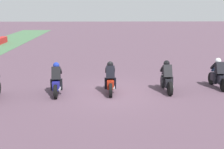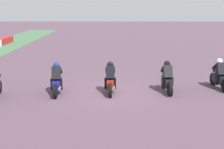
# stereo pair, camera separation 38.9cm
# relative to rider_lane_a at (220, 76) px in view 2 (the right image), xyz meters

# --- Properties ---
(ground_plane) EXTENTS (120.00, 120.00, 0.00)m
(ground_plane) POSITION_rel_rider_lane_a_xyz_m (-0.80, 5.35, -0.62)
(ground_plane) COLOR #553E4D
(rider_lane_a) EXTENTS (2.04, 0.56, 1.51)m
(rider_lane_a) POSITION_rel_rider_lane_a_xyz_m (0.00, 0.00, 0.00)
(rider_lane_a) COLOR black
(rider_lane_a) RESTS_ON ground_plane
(rider_lane_b) EXTENTS (2.04, 0.55, 1.51)m
(rider_lane_b) POSITION_rel_rider_lane_a_xyz_m (-0.62, 2.71, 0.00)
(rider_lane_b) COLOR black
(rider_lane_b) RESTS_ON ground_plane
(rider_lane_c) EXTENTS (2.04, 0.54, 1.51)m
(rider_lane_c) POSITION_rel_rider_lane_a_xyz_m (-0.81, 5.43, 0.00)
(rider_lane_c) COLOR black
(rider_lane_c) RESTS_ON ground_plane
(rider_lane_d) EXTENTS (2.04, 0.55, 1.51)m
(rider_lane_d) POSITION_rel_rider_lane_a_xyz_m (-0.98, 7.93, 0.00)
(rider_lane_d) COLOR black
(rider_lane_d) RESTS_ON ground_plane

